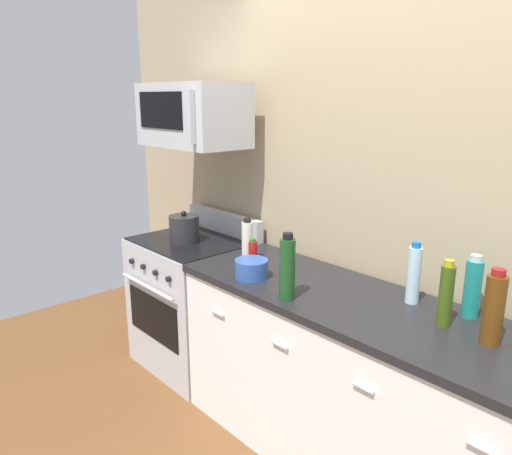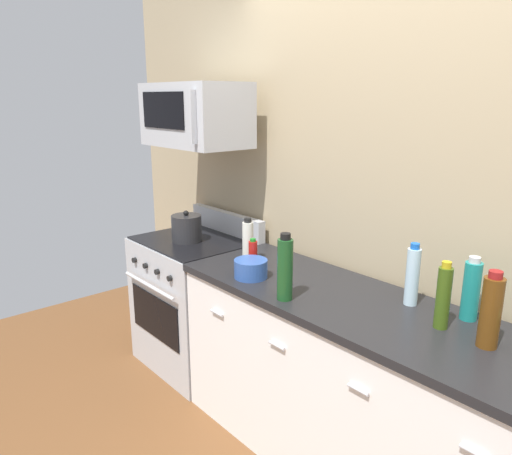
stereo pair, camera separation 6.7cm
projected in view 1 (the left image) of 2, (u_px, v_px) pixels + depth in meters
back_wall at (417, 202)px, 2.45m from camera, size 5.16×0.10×2.70m
counter_unit at (358, 389)px, 2.41m from camera, size 2.07×0.66×0.92m
range_oven at (194, 302)px, 3.42m from camera, size 0.76×0.69×1.07m
microwave at (193, 115)px, 3.12m from camera, size 0.74×0.44×0.40m
bottle_vinegar_white at (247, 241)px, 2.85m from camera, size 0.07×0.07×0.26m
bottle_hot_sauce_red at (253, 254)px, 2.76m from camera, size 0.05×0.05×0.17m
bottle_olive_oil at (446, 295)px, 2.04m from camera, size 0.06×0.06×0.29m
bottle_wine_green at (287, 268)px, 2.31m from camera, size 0.08×0.08×0.33m
bottle_wine_amber at (494, 309)px, 1.88m from camera, size 0.08×0.08×0.31m
bottle_sparkling_teal at (473, 288)px, 2.12m from camera, size 0.07×0.07×0.29m
bottle_water_clear at (414, 274)px, 2.27m from camera, size 0.06×0.06×0.30m
bowl_blue_mixing at (251, 268)px, 2.61m from camera, size 0.18×0.18×0.10m
stockpot at (184, 229)px, 3.25m from camera, size 0.20×0.20×0.21m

